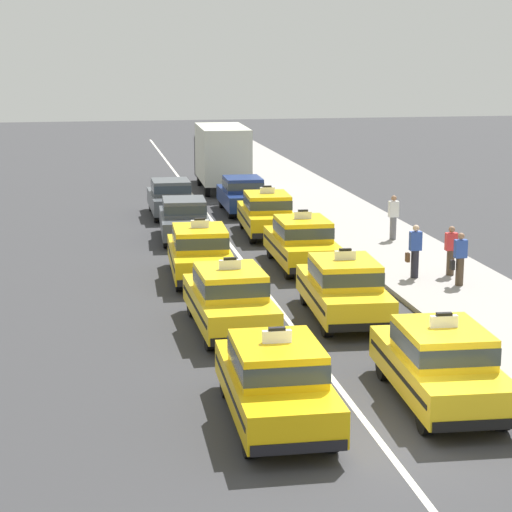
{
  "coord_description": "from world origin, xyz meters",
  "views": [
    {
      "loc": [
        -5.21,
        -15.92,
        7.16
      ],
      "look_at": [
        -0.46,
        10.46,
        1.3
      ],
      "focal_mm": 67.37,
      "sensor_mm": 36.0,
      "label": 1
    }
  ],
  "objects_px": {
    "sedan_left_fourth": "(184,218)",
    "taxi_right_fourth": "(267,213)",
    "pedestrian_trailing": "(451,250)",
    "sedan_left_fifth": "(171,197)",
    "taxi_left_third": "(200,252)",
    "taxi_right_nearest": "(440,363)",
    "pedestrian_far_corner": "(460,259)",
    "pedestrian_near_crosswalk": "(393,217)",
    "pedestrian_by_storefront": "(415,251)",
    "taxi_right_third": "(302,242)",
    "sedan_right_fifth": "(243,194)",
    "taxi_left_second": "(230,298)",
    "taxi_right_second": "(344,287)",
    "taxi_left_nearest": "(276,380)",
    "box_truck_right_sixth": "(221,155)"
  },
  "relations": [
    {
      "from": "sedan_left_fourth",
      "to": "taxi_right_fourth",
      "type": "xyz_separation_m",
      "value": [
        3.24,
        0.32,
        0.03
      ]
    },
    {
      "from": "sedan_left_fourth",
      "to": "pedestrian_trailing",
      "type": "distance_m",
      "value": 10.84
    },
    {
      "from": "sedan_left_fifth",
      "to": "taxi_left_third",
      "type": "bearing_deg",
      "value": -90.75
    },
    {
      "from": "taxi_right_nearest",
      "to": "pedestrian_far_corner",
      "type": "height_order",
      "value": "taxi_right_nearest"
    },
    {
      "from": "sedan_left_fifth",
      "to": "pedestrian_near_crosswalk",
      "type": "xyz_separation_m",
      "value": [
        7.57,
        -7.33,
        0.14
      ]
    },
    {
      "from": "pedestrian_by_storefront",
      "to": "taxi_right_fourth",
      "type": "bearing_deg",
      "value": 110.41
    },
    {
      "from": "taxi_right_third",
      "to": "taxi_right_fourth",
      "type": "bearing_deg",
      "value": 91.02
    },
    {
      "from": "sedan_right_fifth",
      "to": "pedestrian_trailing",
      "type": "height_order",
      "value": "pedestrian_trailing"
    },
    {
      "from": "taxi_right_third",
      "to": "taxi_left_second",
      "type": "bearing_deg",
      "value": -117.04
    },
    {
      "from": "sedan_left_fifth",
      "to": "sedan_right_fifth",
      "type": "distance_m",
      "value": 3.2
    },
    {
      "from": "sedan_left_fourth",
      "to": "sedan_right_fifth",
      "type": "xyz_separation_m",
      "value": [
        3.17,
        5.61,
        0.0
      ]
    },
    {
      "from": "taxi_right_nearest",
      "to": "sedan_right_fifth",
      "type": "xyz_separation_m",
      "value": [
        -0.17,
        23.52,
        -0.03
      ]
    },
    {
      "from": "taxi_left_third",
      "to": "pedestrian_trailing",
      "type": "bearing_deg",
      "value": -10.89
    },
    {
      "from": "taxi_right_second",
      "to": "pedestrian_far_corner",
      "type": "relative_size",
      "value": 2.9
    },
    {
      "from": "taxi_right_fourth",
      "to": "pedestrian_trailing",
      "type": "xyz_separation_m",
      "value": [
        4.3,
        -8.11,
        0.06
      ]
    },
    {
      "from": "taxi_left_second",
      "to": "sedan_left_fifth",
      "type": "relative_size",
      "value": 1.07
    },
    {
      "from": "taxi_left_nearest",
      "to": "taxi_left_second",
      "type": "height_order",
      "value": "same"
    },
    {
      "from": "taxi_right_second",
      "to": "pedestrian_by_storefront",
      "type": "xyz_separation_m",
      "value": [
        3.25,
        3.6,
        0.11
      ]
    },
    {
      "from": "sedan_right_fifth",
      "to": "pedestrian_near_crosswalk",
      "type": "relative_size",
      "value": 2.62
    },
    {
      "from": "taxi_right_third",
      "to": "pedestrian_by_storefront",
      "type": "relative_size",
      "value": 2.76
    },
    {
      "from": "taxi_left_nearest",
      "to": "pedestrian_far_corner",
      "type": "relative_size",
      "value": 2.86
    },
    {
      "from": "sedan_left_fourth",
      "to": "taxi_right_second",
      "type": "height_order",
      "value": "taxi_right_second"
    },
    {
      "from": "taxi_left_second",
      "to": "box_truck_right_sixth",
      "type": "distance_m",
      "value": 25.18
    },
    {
      "from": "pedestrian_by_storefront",
      "to": "pedestrian_far_corner",
      "type": "distance_m",
      "value": 1.53
    },
    {
      "from": "pedestrian_trailing",
      "to": "sedan_left_fourth",
      "type": "bearing_deg",
      "value": 134.05
    },
    {
      "from": "taxi_right_nearest",
      "to": "pedestrian_near_crosswalk",
      "type": "relative_size",
      "value": 2.81
    },
    {
      "from": "taxi_right_second",
      "to": "pedestrian_trailing",
      "type": "xyz_separation_m",
      "value": [
        4.48,
        3.74,
        0.06
      ]
    },
    {
      "from": "sedan_left_fourth",
      "to": "taxi_right_fourth",
      "type": "relative_size",
      "value": 0.95
    },
    {
      "from": "taxi_left_third",
      "to": "taxi_right_fourth",
      "type": "relative_size",
      "value": 1.0
    },
    {
      "from": "pedestrian_by_storefront",
      "to": "taxi_left_second",
      "type": "bearing_deg",
      "value": -147.15
    },
    {
      "from": "box_truck_right_sixth",
      "to": "taxi_left_third",
      "type": "bearing_deg",
      "value": -100.1
    },
    {
      "from": "taxi_left_second",
      "to": "pedestrian_by_storefront",
      "type": "height_order",
      "value": "taxi_left_second"
    },
    {
      "from": "taxi_right_nearest",
      "to": "taxi_right_fourth",
      "type": "distance_m",
      "value": 18.23
    },
    {
      "from": "taxi_right_second",
      "to": "pedestrian_near_crosswalk",
      "type": "bearing_deg",
      "value": 64.66
    },
    {
      "from": "sedan_left_fourth",
      "to": "pedestrian_trailing",
      "type": "height_order",
      "value": "pedestrian_trailing"
    },
    {
      "from": "box_truck_right_sixth",
      "to": "pedestrian_trailing",
      "type": "bearing_deg",
      "value": -78.26
    },
    {
      "from": "sedan_right_fifth",
      "to": "box_truck_right_sixth",
      "type": "xyz_separation_m",
      "value": [
        0.08,
        7.25,
        0.93
      ]
    },
    {
      "from": "taxi_right_third",
      "to": "sedan_right_fifth",
      "type": "relative_size",
      "value": 1.06
    },
    {
      "from": "pedestrian_trailing",
      "to": "pedestrian_by_storefront",
      "type": "bearing_deg",
      "value": -173.44
    },
    {
      "from": "taxi_right_fourth",
      "to": "pedestrian_near_crosswalk",
      "type": "height_order",
      "value": "taxi_right_fourth"
    },
    {
      "from": "taxi_left_third",
      "to": "taxi_right_fourth",
      "type": "height_order",
      "value": "same"
    },
    {
      "from": "taxi_right_third",
      "to": "taxi_right_nearest",
      "type": "bearing_deg",
      "value": -89.99
    },
    {
      "from": "taxi_left_nearest",
      "to": "taxi_right_second",
      "type": "height_order",
      "value": "same"
    },
    {
      "from": "taxi_right_second",
      "to": "box_truck_right_sixth",
      "type": "bearing_deg",
      "value": 89.56
    },
    {
      "from": "pedestrian_near_crosswalk",
      "to": "pedestrian_by_storefront",
      "type": "distance_m",
      "value": 6.04
    },
    {
      "from": "sedan_left_fourth",
      "to": "taxi_right_third",
      "type": "distance_m",
      "value": 6.28
    },
    {
      "from": "sedan_right_fifth",
      "to": "box_truck_right_sixth",
      "type": "relative_size",
      "value": 0.62
    },
    {
      "from": "sedan_left_fifth",
      "to": "taxi_right_nearest",
      "type": "bearing_deg",
      "value": -81.77
    },
    {
      "from": "taxi_right_fourth",
      "to": "taxi_left_third",
      "type": "bearing_deg",
      "value": -117.22
    },
    {
      "from": "box_truck_right_sixth",
      "to": "pedestrian_by_storefront",
      "type": "relative_size",
      "value": 4.22
    }
  ]
}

